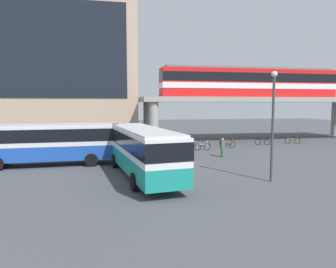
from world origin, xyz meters
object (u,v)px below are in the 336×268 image
at_px(bicycle_silver, 202,147).
at_px(bicycle_red, 226,142).
at_px(bus_main, 142,147).
at_px(bicycle_black, 263,142).
at_px(bicycle_orange, 292,141).
at_px(pedestrian_waiting_near_stop, 223,148).
at_px(train, 249,82).
at_px(bus_secondary, 50,140).
at_px(bicycle_green, 196,143).
at_px(station_building, 34,64).
at_px(bicycle_brown, 228,144).

bearing_deg(bicycle_silver, bicycle_red, 38.44).
bearing_deg(bus_main, bicycle_black, 40.40).
distance_m(bus_main, bicycle_black, 20.44).
xyz_separation_m(bus_main, bicycle_orange, (19.54, 13.47, -1.63)).
height_order(bicycle_orange, pedestrian_waiting_near_stop, pedestrian_waiting_near_stop).
height_order(train, bicycle_black, train).
bearing_deg(bus_secondary, train, 29.86).
distance_m(bicycle_silver, bicycle_black, 8.62).
distance_m(train, bus_secondary, 26.67).
height_order(bus_secondary, bicycle_red, bus_secondary).
distance_m(bus_secondary, bicycle_silver, 15.03).
relative_size(train, bicycle_green, 13.55).
bearing_deg(station_building, bicycle_red, -28.03).
xyz_separation_m(bus_secondary, bicycle_red, (17.70, 8.27, -1.63)).
distance_m(station_building, bicycle_green, 25.02).
bearing_deg(bicycle_orange, bicycle_black, -176.24).
bearing_deg(bicycle_brown, train, 50.23).
relative_size(bicycle_black, pedestrian_waiting_near_stop, 1.00).
bearing_deg(bicycle_brown, bicycle_black, 17.36).
distance_m(bus_main, pedestrian_waiting_near_stop, 10.12).
height_order(bicycle_silver, bicycle_brown, same).
xyz_separation_m(bicycle_black, bicycle_brown, (-4.90, -1.53, 0.00)).
bearing_deg(train, bus_main, -131.41).
bearing_deg(bicycle_red, pedestrian_waiting_near_stop, -113.61).
bearing_deg(bicycle_silver, bicycle_brown, 20.29).
relative_size(bus_main, bicycle_orange, 6.74).
bearing_deg(station_building, bicycle_orange, -21.20).
distance_m(station_building, bus_main, 29.52).
bearing_deg(bicycle_brown, bicycle_green, 150.72).
distance_m(station_building, train, 29.11).
height_order(station_building, train, station_building).
bearing_deg(pedestrian_waiting_near_stop, bicycle_brown, 63.76).
relative_size(bus_secondary, bicycle_silver, 6.23).
distance_m(bicycle_silver, bicycle_orange, 12.56).
distance_m(bicycle_green, pedestrian_waiting_near_stop, 7.26).
xyz_separation_m(bicycle_silver, bicycle_brown, (3.27, 1.21, 0.00)).
relative_size(bicycle_orange, bicycle_green, 0.97).
xyz_separation_m(bicycle_red, bicycle_green, (-3.60, 0.01, 0.00)).
height_order(station_building, bicycle_silver, station_building).
relative_size(station_building, bicycle_brown, 15.10).
relative_size(train, pedestrian_waiting_near_stop, 13.77).
bearing_deg(train, bicycle_brown, -129.77).
bearing_deg(station_building, bicycle_brown, -31.83).
bearing_deg(train, bus_secondary, -150.14).
height_order(bicycle_orange, bicycle_red, same).
relative_size(bicycle_orange, pedestrian_waiting_near_stop, 0.98).
height_order(bus_secondary, bicycle_brown, bus_secondary).
distance_m(bus_main, bicycle_red, 17.47).
bearing_deg(bicycle_red, bicycle_green, 179.89).
bearing_deg(bus_secondary, bicycle_silver, 20.81).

